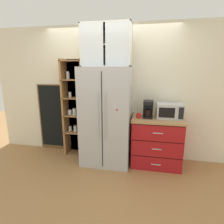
% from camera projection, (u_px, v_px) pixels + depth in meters
% --- Properties ---
extents(ground_plane, '(10.64, 10.64, 0.00)m').
position_uv_depth(ground_plane, '(107.00, 161.00, 3.53)').
color(ground_plane, '#9E7042').
extents(wall_back_cream, '(4.95, 0.10, 2.55)m').
position_uv_depth(wall_back_cream, '(111.00, 93.00, 3.61)').
color(wall_back_cream, silver).
rests_on(wall_back_cream, ground).
extents(refrigerator, '(0.88, 0.70, 1.77)m').
position_uv_depth(refrigerator, '(107.00, 116.00, 3.33)').
color(refrigerator, '#B7BABF').
rests_on(refrigerator, ground).
extents(pantry_shelf_column, '(0.49, 0.31, 1.93)m').
position_uv_depth(pantry_shelf_column, '(76.00, 107.00, 3.70)').
color(pantry_shelf_column, brown).
rests_on(pantry_shelf_column, ground).
extents(counter_cabinet, '(0.90, 0.59, 0.89)m').
position_uv_depth(counter_cabinet, '(156.00, 141.00, 3.32)').
color(counter_cabinet, '#A8161C').
rests_on(counter_cabinet, ground).
extents(microwave, '(0.44, 0.33, 0.26)m').
position_uv_depth(microwave, '(169.00, 111.00, 3.19)').
color(microwave, '#B7BABF').
rests_on(microwave, counter_cabinet).
extents(coffee_maker, '(0.17, 0.20, 0.31)m').
position_uv_depth(coffee_maker, '(148.00, 109.00, 3.22)').
color(coffee_maker, black).
rests_on(coffee_maker, counter_cabinet).
extents(mug_red, '(0.12, 0.08, 0.09)m').
position_uv_depth(mug_red, '(139.00, 116.00, 3.20)').
color(mug_red, red).
rests_on(mug_red, counter_cabinet).
extents(mug_charcoal, '(0.11, 0.07, 0.10)m').
position_uv_depth(mug_charcoal, '(158.00, 115.00, 3.21)').
color(mug_charcoal, '#2D2D33').
rests_on(mug_charcoal, counter_cabinet).
extents(bottle_amber, '(0.06, 0.06, 0.26)m').
position_uv_depth(bottle_amber, '(158.00, 111.00, 3.25)').
color(bottle_amber, brown).
rests_on(bottle_amber, counter_cabinet).
extents(bottle_clear, '(0.06, 0.06, 0.25)m').
position_uv_depth(bottle_clear, '(158.00, 111.00, 3.26)').
color(bottle_clear, silver).
rests_on(bottle_clear, counter_cabinet).
extents(upper_cabinet, '(0.85, 0.32, 0.70)m').
position_uv_depth(upper_cabinet, '(107.00, 46.00, 3.09)').
color(upper_cabinet, silver).
rests_on(upper_cabinet, refrigerator).
extents(chalkboard_menu, '(0.60, 0.04, 1.42)m').
position_uv_depth(chalkboard_menu, '(53.00, 117.00, 3.92)').
color(chalkboard_menu, brown).
rests_on(chalkboard_menu, ground).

